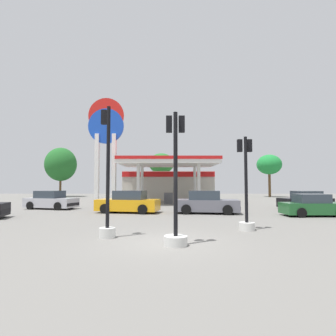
% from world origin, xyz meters
% --- Properties ---
extents(ground_plane, '(90.00, 90.00, 0.00)m').
position_xyz_m(ground_plane, '(0.00, 0.00, 0.00)').
color(ground_plane, slate).
rests_on(ground_plane, ground).
extents(gas_station, '(10.89, 13.42, 4.60)m').
position_xyz_m(gas_station, '(0.21, 23.99, 2.15)').
color(gas_station, beige).
rests_on(gas_station, ground).
extents(station_pole_sign, '(3.64, 0.56, 10.88)m').
position_xyz_m(station_pole_sign, '(-6.22, 17.82, 6.79)').
color(station_pole_sign, white).
rests_on(station_pole_sign, ground).
extents(car_0, '(4.42, 2.71, 1.48)m').
position_xyz_m(car_0, '(-9.38, 12.46, 0.67)').
color(car_0, black).
rests_on(car_0, ground).
extents(car_1, '(4.64, 2.61, 1.57)m').
position_xyz_m(car_1, '(-2.67, 9.71, 0.71)').
color(car_1, black).
rests_on(car_1, ground).
extents(car_2, '(3.95, 1.86, 1.40)m').
position_xyz_m(car_2, '(9.43, 7.68, 0.63)').
color(car_2, black).
rests_on(car_2, ground).
extents(car_3, '(4.61, 2.49, 1.57)m').
position_xyz_m(car_3, '(2.83, 9.25, 0.71)').
color(car_3, black).
rests_on(car_3, ground).
extents(car_4, '(4.31, 2.39, 1.46)m').
position_xyz_m(car_4, '(11.32, 12.41, 0.66)').
color(car_4, black).
rests_on(car_4, ground).
extents(traffic_signal_0, '(0.69, 0.70, 4.18)m').
position_xyz_m(traffic_signal_0, '(3.65, 2.48, 1.47)').
color(traffic_signal_0, silver).
rests_on(traffic_signal_0, ground).
extents(traffic_signal_1, '(0.79, 0.79, 4.52)m').
position_xyz_m(traffic_signal_1, '(0.42, -0.45, 1.47)').
color(traffic_signal_1, silver).
rests_on(traffic_signal_1, ground).
extents(traffic_signal_2, '(0.63, 0.67, 5.09)m').
position_xyz_m(traffic_signal_2, '(-2.19, 0.84, 1.62)').
color(traffic_signal_2, silver).
rests_on(traffic_signal_2, ground).
extents(tree_0, '(4.78, 4.78, 7.64)m').
position_xyz_m(tree_0, '(-16.56, 32.31, 5.03)').
color(tree_0, brown).
rests_on(tree_0, ground).
extents(tree_1, '(3.91, 3.91, 6.74)m').
position_xyz_m(tree_1, '(-0.87, 32.15, 5.15)').
color(tree_1, brown).
rests_on(tree_1, ground).
extents(tree_2, '(3.72, 3.72, 6.49)m').
position_xyz_m(tree_2, '(15.72, 31.73, 4.93)').
color(tree_2, brown).
rests_on(tree_2, ground).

